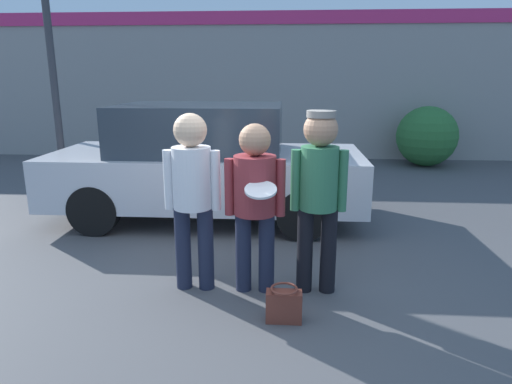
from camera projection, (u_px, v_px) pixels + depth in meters
ground_plane at (218, 294)px, 4.33m from camera, size 56.00×56.00×0.00m
storefront_building at (263, 86)px, 11.11m from camera, size 24.00×0.22×3.47m
person_left at (192, 187)px, 4.21m from camera, size 0.53×0.36×1.69m
person_middle_with_frisbee at (255, 194)px, 4.17m from camera, size 0.56×0.61×1.60m
person_right at (319, 186)px, 4.14m from camera, size 0.51×0.34×1.71m
parked_car_near at (205, 163)px, 6.45m from camera, size 4.32×1.85×1.62m
shrub at (427, 136)px, 10.29m from camera, size 1.35×1.35×1.35m
handbag at (284, 305)px, 3.82m from camera, size 0.30×0.23×0.31m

